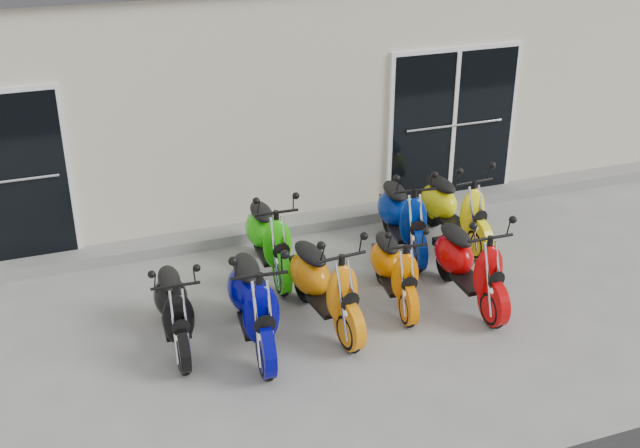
{
  "coord_description": "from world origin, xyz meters",
  "views": [
    {
      "loc": [
        -2.96,
        -7.45,
        4.86
      ],
      "look_at": [
        0.0,
        0.6,
        0.75
      ],
      "focal_mm": 45.0,
      "sensor_mm": 36.0,
      "label": 1
    }
  ],
  "objects_px": {
    "scooter_back_green": "(269,228)",
    "scooter_front_black": "(174,299)",
    "scooter_front_blue": "(253,291)",
    "scooter_back_yellow": "(455,199)",
    "scooter_front_orange_b": "(395,260)",
    "scooter_back_blue": "(403,207)",
    "scooter_front_red": "(471,254)",
    "scooter_front_orange_a": "(325,274)"
  },
  "relations": [
    {
      "from": "scooter_front_orange_b",
      "to": "scooter_back_blue",
      "type": "bearing_deg",
      "value": 68.05
    },
    {
      "from": "scooter_front_orange_b",
      "to": "scooter_back_blue",
      "type": "xyz_separation_m",
      "value": [
        0.65,
        1.15,
        0.08
      ]
    },
    {
      "from": "scooter_front_orange_b",
      "to": "scooter_front_red",
      "type": "height_order",
      "value": "scooter_front_red"
    },
    {
      "from": "scooter_back_yellow",
      "to": "scooter_front_orange_a",
      "type": "bearing_deg",
      "value": -154.14
    },
    {
      "from": "scooter_front_red",
      "to": "scooter_back_yellow",
      "type": "xyz_separation_m",
      "value": [
        0.59,
        1.43,
        0.0
      ]
    },
    {
      "from": "scooter_front_black",
      "to": "scooter_front_blue",
      "type": "xyz_separation_m",
      "value": [
        0.78,
        -0.28,
        0.09
      ]
    },
    {
      "from": "scooter_front_orange_a",
      "to": "scooter_front_red",
      "type": "height_order",
      "value": "scooter_front_orange_a"
    },
    {
      "from": "scooter_back_yellow",
      "to": "scooter_front_orange_b",
      "type": "bearing_deg",
      "value": -144.17
    },
    {
      "from": "scooter_front_red",
      "to": "scooter_front_blue",
      "type": "bearing_deg",
      "value": -178.33
    },
    {
      "from": "scooter_front_blue",
      "to": "scooter_front_orange_a",
      "type": "relative_size",
      "value": 1.04
    },
    {
      "from": "scooter_front_black",
      "to": "scooter_back_green",
      "type": "distance_m",
      "value": 1.82
    },
    {
      "from": "scooter_front_red",
      "to": "scooter_front_orange_a",
      "type": "bearing_deg",
      "value": 177.51
    },
    {
      "from": "scooter_front_black",
      "to": "scooter_back_blue",
      "type": "height_order",
      "value": "scooter_back_blue"
    },
    {
      "from": "scooter_front_red",
      "to": "scooter_back_green",
      "type": "height_order",
      "value": "scooter_front_red"
    },
    {
      "from": "scooter_back_green",
      "to": "scooter_front_black",
      "type": "bearing_deg",
      "value": -137.63
    },
    {
      "from": "scooter_back_green",
      "to": "scooter_back_yellow",
      "type": "distance_m",
      "value": 2.54
    },
    {
      "from": "scooter_back_blue",
      "to": "scooter_front_blue",
      "type": "bearing_deg",
      "value": -141.59
    },
    {
      "from": "scooter_front_black",
      "to": "scooter_front_orange_b",
      "type": "bearing_deg",
      "value": 3.32
    },
    {
      "from": "scooter_front_orange_a",
      "to": "scooter_front_red",
      "type": "xyz_separation_m",
      "value": [
        1.73,
        -0.12,
        -0.01
      ]
    },
    {
      "from": "scooter_front_red",
      "to": "scooter_back_green",
      "type": "distance_m",
      "value": 2.43
    },
    {
      "from": "scooter_front_blue",
      "to": "scooter_back_blue",
      "type": "relative_size",
      "value": 1.05
    },
    {
      "from": "scooter_front_orange_b",
      "to": "scooter_back_blue",
      "type": "distance_m",
      "value": 1.32
    },
    {
      "from": "scooter_front_black",
      "to": "scooter_front_orange_a",
      "type": "height_order",
      "value": "scooter_front_orange_a"
    },
    {
      "from": "scooter_back_blue",
      "to": "scooter_back_yellow",
      "type": "height_order",
      "value": "scooter_back_blue"
    },
    {
      "from": "scooter_front_blue",
      "to": "scooter_back_green",
      "type": "bearing_deg",
      "value": 72.59
    },
    {
      "from": "scooter_front_black",
      "to": "scooter_back_blue",
      "type": "distance_m",
      "value": 3.38
    },
    {
      "from": "scooter_front_orange_a",
      "to": "scooter_front_blue",
      "type": "bearing_deg",
      "value": -176.77
    },
    {
      "from": "scooter_front_blue",
      "to": "scooter_back_blue",
      "type": "distance_m",
      "value": 2.79
    },
    {
      "from": "scooter_front_orange_b",
      "to": "scooter_back_green",
      "type": "bearing_deg",
      "value": 141.72
    },
    {
      "from": "scooter_back_green",
      "to": "scooter_front_red",
      "type": "bearing_deg",
      "value": -34.26
    },
    {
      "from": "scooter_front_black",
      "to": "scooter_back_yellow",
      "type": "height_order",
      "value": "scooter_back_yellow"
    },
    {
      "from": "scooter_front_orange_b",
      "to": "scooter_back_blue",
      "type": "height_order",
      "value": "scooter_back_blue"
    },
    {
      "from": "scooter_front_blue",
      "to": "scooter_front_red",
      "type": "distance_m",
      "value": 2.57
    },
    {
      "from": "scooter_back_green",
      "to": "scooter_back_blue",
      "type": "relative_size",
      "value": 0.97
    },
    {
      "from": "scooter_back_green",
      "to": "scooter_front_blue",
      "type": "bearing_deg",
      "value": -110.47
    },
    {
      "from": "scooter_front_red",
      "to": "scooter_back_yellow",
      "type": "bearing_deg",
      "value": 69.08
    },
    {
      "from": "scooter_front_black",
      "to": "scooter_front_orange_b",
      "type": "xyz_separation_m",
      "value": [
        2.53,
        0.0,
        -0.01
      ]
    },
    {
      "from": "scooter_front_black",
      "to": "scooter_back_green",
      "type": "height_order",
      "value": "scooter_back_green"
    },
    {
      "from": "scooter_front_orange_b",
      "to": "scooter_front_red",
      "type": "bearing_deg",
      "value": -11.14
    },
    {
      "from": "scooter_front_black",
      "to": "scooter_back_blue",
      "type": "bearing_deg",
      "value": 23.18
    },
    {
      "from": "scooter_back_green",
      "to": "scooter_back_blue",
      "type": "bearing_deg",
      "value": 1.43
    },
    {
      "from": "scooter_front_orange_a",
      "to": "scooter_back_blue",
      "type": "height_order",
      "value": "scooter_front_orange_a"
    }
  ]
}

